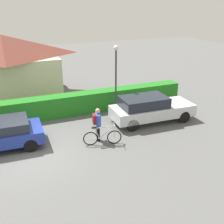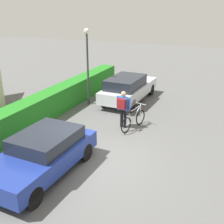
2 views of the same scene
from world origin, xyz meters
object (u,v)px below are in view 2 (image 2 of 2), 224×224
at_px(street_lamp, 87,56).
at_px(parked_car_near, 42,153).
at_px(person_rider, 123,106).
at_px(parked_car_far, 128,88).
at_px(bicycle, 133,120).

bearing_deg(street_lamp, parked_car_near, -164.42).
xyz_separation_m(person_rider, street_lamp, (2.14, 2.81, 1.58)).
xyz_separation_m(parked_car_far, street_lamp, (-1.24, 1.78, 1.80)).
height_order(bicycle, person_rider, person_rider).
height_order(parked_car_near, person_rider, person_rider).
bearing_deg(parked_car_near, street_lamp, 15.58).
distance_m(parked_car_far, person_rider, 3.53).
distance_m(parked_car_near, bicycle, 4.61).
distance_m(parked_car_near, person_rider, 4.41).
relative_size(parked_car_near, street_lamp, 1.02).
bearing_deg(bicycle, parked_car_near, 161.26).
bearing_deg(parked_car_near, parked_car_far, 0.06).
height_order(parked_car_near, parked_car_far, parked_car_far).
xyz_separation_m(parked_car_far, person_rider, (-3.37, -1.03, 0.22)).
relative_size(bicycle, street_lamp, 0.44).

